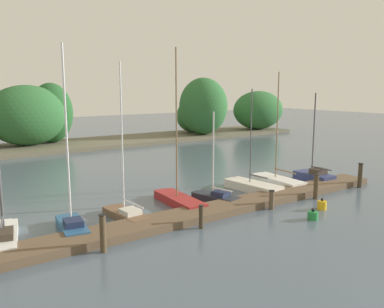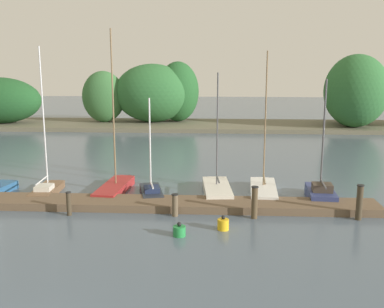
{
  "view_description": "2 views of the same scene",
  "coord_description": "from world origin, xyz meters",
  "px_view_note": "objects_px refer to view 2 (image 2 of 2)",
  "views": [
    {
      "loc": [
        -12.4,
        -2.91,
        6.21
      ],
      "look_at": [
        0.24,
        14.8,
        2.57
      ],
      "focal_mm": 37.58,
      "sensor_mm": 36.0,
      "label": 1
    },
    {
      "loc": [
        4.32,
        -7.9,
        6.62
      ],
      "look_at": [
        3.02,
        14.77,
        1.99
      ],
      "focal_mm": 42.48,
      "sensor_mm": 36.0,
      "label": 2
    }
  ],
  "objects_px": {
    "sailboat_4": "(151,191)",
    "mooring_piling_3": "(175,205)",
    "mooring_piling_4": "(255,202)",
    "sailboat_2": "(47,188)",
    "sailboat_5": "(217,189)",
    "sailboat_6": "(263,189)",
    "mooring_piling_5": "(359,202)",
    "channel_buoy_0": "(179,231)",
    "sailboat_7": "(321,192)",
    "mooring_piling_2": "(69,204)",
    "channel_buoy_1": "(223,224)",
    "sailboat_3": "(115,186)"
  },
  "relations": [
    {
      "from": "sailboat_2",
      "to": "sailboat_7",
      "type": "relative_size",
      "value": 1.26
    },
    {
      "from": "sailboat_4",
      "to": "sailboat_2",
      "type": "bearing_deg",
      "value": 75.27
    },
    {
      "from": "sailboat_7",
      "to": "channel_buoy_0",
      "type": "relative_size",
      "value": 10.45
    },
    {
      "from": "sailboat_3",
      "to": "sailboat_5",
      "type": "xyz_separation_m",
      "value": [
        5.24,
        -0.14,
        -0.03
      ]
    },
    {
      "from": "sailboat_5",
      "to": "mooring_piling_3",
      "type": "bearing_deg",
      "value": 147.09
    },
    {
      "from": "sailboat_5",
      "to": "sailboat_4",
      "type": "bearing_deg",
      "value": 94.95
    },
    {
      "from": "sailboat_3",
      "to": "sailboat_7",
      "type": "bearing_deg",
      "value": -90.16
    },
    {
      "from": "sailboat_4",
      "to": "sailboat_6",
      "type": "distance_m",
      "value": 5.66
    },
    {
      "from": "sailboat_7",
      "to": "mooring_piling_2",
      "type": "bearing_deg",
      "value": 108.11
    },
    {
      "from": "sailboat_5",
      "to": "mooring_piling_2",
      "type": "bearing_deg",
      "value": 114.03
    },
    {
      "from": "sailboat_3",
      "to": "mooring_piling_2",
      "type": "relative_size",
      "value": 7.75
    },
    {
      "from": "mooring_piling_3",
      "to": "mooring_piling_4",
      "type": "height_order",
      "value": "mooring_piling_4"
    },
    {
      "from": "sailboat_7",
      "to": "sailboat_3",
      "type": "bearing_deg",
      "value": 89.5
    },
    {
      "from": "sailboat_3",
      "to": "mooring_piling_3",
      "type": "relative_size",
      "value": 8.26
    },
    {
      "from": "mooring_piling_4",
      "to": "channel_buoy_0",
      "type": "relative_size",
      "value": 2.54
    },
    {
      "from": "channel_buoy_0",
      "to": "mooring_piling_4",
      "type": "bearing_deg",
      "value": 35.73
    },
    {
      "from": "sailboat_7",
      "to": "sailboat_4",
      "type": "bearing_deg",
      "value": 93.3
    },
    {
      "from": "sailboat_4",
      "to": "sailboat_7",
      "type": "relative_size",
      "value": 0.84
    },
    {
      "from": "sailboat_2",
      "to": "sailboat_6",
      "type": "xyz_separation_m",
      "value": [
        10.96,
        0.56,
        -0.02
      ]
    },
    {
      "from": "sailboat_4",
      "to": "mooring_piling_5",
      "type": "xyz_separation_m",
      "value": [
        9.32,
        -2.85,
        0.49
      ]
    },
    {
      "from": "sailboat_4",
      "to": "sailboat_7",
      "type": "height_order",
      "value": "sailboat_7"
    },
    {
      "from": "sailboat_2",
      "to": "sailboat_7",
      "type": "bearing_deg",
      "value": -94.2
    },
    {
      "from": "mooring_piling_5",
      "to": "channel_buoy_1",
      "type": "xyz_separation_m",
      "value": [
        -5.78,
        -1.52,
        -0.54
      ]
    },
    {
      "from": "sailboat_6",
      "to": "mooring_piling_4",
      "type": "relative_size",
      "value": 5.03
    },
    {
      "from": "sailboat_5",
      "to": "sailboat_6",
      "type": "bearing_deg",
      "value": -92.1
    },
    {
      "from": "sailboat_3",
      "to": "mooring_piling_3",
      "type": "distance_m",
      "value": 4.93
    },
    {
      "from": "sailboat_4",
      "to": "sailboat_5",
      "type": "height_order",
      "value": "sailboat_5"
    },
    {
      "from": "sailboat_4",
      "to": "mooring_piling_3",
      "type": "relative_size",
      "value": 4.94
    },
    {
      "from": "sailboat_6",
      "to": "mooring_piling_2",
      "type": "bearing_deg",
      "value": 116.18
    },
    {
      "from": "mooring_piling_3",
      "to": "sailboat_6",
      "type": "bearing_deg",
      "value": 40.15
    },
    {
      "from": "sailboat_6",
      "to": "sailboat_2",
      "type": "bearing_deg",
      "value": 96.45
    },
    {
      "from": "sailboat_7",
      "to": "mooring_piling_5",
      "type": "distance_m",
      "value": 2.96
    },
    {
      "from": "sailboat_7",
      "to": "mooring_piling_4",
      "type": "xyz_separation_m",
      "value": [
        -3.42,
        -2.84,
        0.33
      ]
    },
    {
      "from": "sailboat_2",
      "to": "mooring_piling_5",
      "type": "height_order",
      "value": "sailboat_2"
    },
    {
      "from": "mooring_piling_4",
      "to": "mooring_piling_5",
      "type": "relative_size",
      "value": 0.92
    },
    {
      "from": "mooring_piling_5",
      "to": "channel_buoy_0",
      "type": "distance_m",
      "value": 7.83
    },
    {
      "from": "sailboat_4",
      "to": "mooring_piling_5",
      "type": "bearing_deg",
      "value": -120.43
    },
    {
      "from": "channel_buoy_0",
      "to": "channel_buoy_1",
      "type": "distance_m",
      "value": 1.86
    },
    {
      "from": "sailboat_6",
      "to": "channel_buoy_1",
      "type": "xyz_separation_m",
      "value": [
        -2.08,
        -5.04,
        -0.06
      ]
    },
    {
      "from": "channel_buoy_0",
      "to": "channel_buoy_1",
      "type": "bearing_deg",
      "value": 24.03
    },
    {
      "from": "channel_buoy_1",
      "to": "sailboat_5",
      "type": "bearing_deg",
      "value": 93.17
    },
    {
      "from": "mooring_piling_4",
      "to": "channel_buoy_0",
      "type": "bearing_deg",
      "value": -144.27
    },
    {
      "from": "sailboat_4",
      "to": "sailboat_5",
      "type": "distance_m",
      "value": 3.32
    },
    {
      "from": "sailboat_3",
      "to": "sailboat_7",
      "type": "xyz_separation_m",
      "value": [
        10.28,
        -0.8,
        0.07
      ]
    },
    {
      "from": "mooring_piling_4",
      "to": "sailboat_2",
      "type": "bearing_deg",
      "value": 163.42
    },
    {
      "from": "sailboat_7",
      "to": "channel_buoy_1",
      "type": "distance_m",
      "value": 6.4
    },
    {
      "from": "sailboat_7",
      "to": "mooring_piling_2",
      "type": "relative_size",
      "value": 5.51
    },
    {
      "from": "sailboat_2",
      "to": "sailboat_5",
      "type": "relative_size",
      "value": 1.2
    },
    {
      "from": "sailboat_6",
      "to": "sailboat_7",
      "type": "height_order",
      "value": "sailboat_6"
    },
    {
      "from": "mooring_piling_2",
      "to": "channel_buoy_0",
      "type": "height_order",
      "value": "mooring_piling_2"
    }
  ]
}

